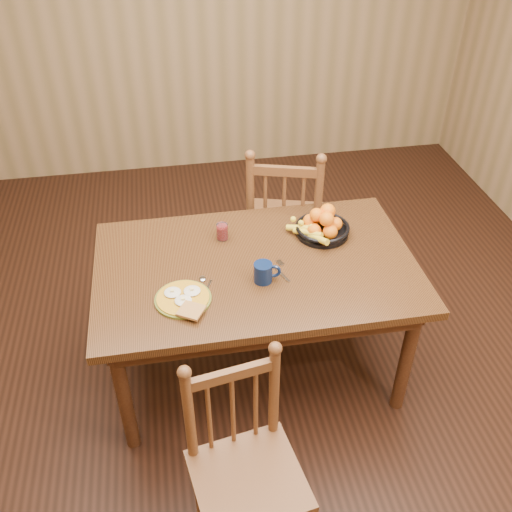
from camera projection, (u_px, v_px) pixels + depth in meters
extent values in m
cube|color=black|center=(256.00, 366.00, 3.31)|extent=(4.50, 5.00, 0.01)
cube|color=brown|center=(201.00, 8.00, 4.44)|extent=(4.50, 0.01, 2.70)
cube|color=black|center=(256.00, 267.00, 2.86)|extent=(1.60, 1.00, 0.04)
cube|color=black|center=(243.00, 232.00, 3.23)|extent=(1.40, 0.04, 0.10)
cube|color=black|center=(272.00, 337.00, 2.58)|extent=(1.40, 0.04, 0.10)
cube|color=black|center=(390.00, 264.00, 3.00)|extent=(0.04, 0.84, 0.10)
cube|color=black|center=(112.00, 295.00, 2.81)|extent=(0.04, 0.84, 0.10)
cylinder|color=black|center=(124.00, 398.00, 2.68)|extent=(0.07, 0.07, 0.70)
cylinder|color=black|center=(406.00, 359.00, 2.87)|extent=(0.07, 0.07, 0.70)
cylinder|color=black|center=(125.00, 288.00, 3.31)|extent=(0.07, 0.07, 0.70)
cylinder|color=black|center=(357.00, 263.00, 3.50)|extent=(0.07, 0.07, 0.70)
cube|color=#502B18|center=(285.00, 222.00, 3.61)|extent=(0.59, 0.57, 0.04)
cylinder|color=#502B18|center=(314.00, 239.00, 3.90)|extent=(0.04, 0.04, 0.47)
cylinder|color=#502B18|center=(257.00, 236.00, 3.93)|extent=(0.04, 0.04, 0.47)
cylinder|color=#502B18|center=(312.00, 273.00, 3.60)|extent=(0.04, 0.04, 0.47)
cylinder|color=#502B18|center=(251.00, 269.00, 3.64)|extent=(0.04, 0.04, 0.47)
cylinder|color=#502B18|center=(318.00, 203.00, 3.26)|extent=(0.05, 0.05, 0.56)
cylinder|color=#502B18|center=(250.00, 199.00, 3.29)|extent=(0.05, 0.05, 0.56)
cylinder|color=#502B18|center=(284.00, 209.00, 3.31)|extent=(0.02, 0.02, 0.43)
cube|color=#502B18|center=(285.00, 171.00, 3.16)|extent=(0.38, 0.14, 0.05)
cube|color=#502B18|center=(248.00, 480.00, 2.25)|extent=(0.49, 0.47, 0.04)
cylinder|color=#502B18|center=(198.00, 489.00, 2.47)|extent=(0.03, 0.03, 0.42)
cylinder|color=#502B18|center=(273.00, 465.00, 2.56)|extent=(0.03, 0.03, 0.42)
cylinder|color=#502B18|center=(189.00, 416.00, 2.19)|extent=(0.04, 0.04, 0.50)
cylinder|color=#502B18|center=(274.00, 392.00, 2.28)|extent=(0.04, 0.04, 0.50)
cylinder|color=#502B18|center=(233.00, 412.00, 2.27)|extent=(0.02, 0.02, 0.39)
cube|color=#502B18|center=(231.00, 374.00, 2.13)|extent=(0.35, 0.09, 0.05)
cylinder|color=#59601E|center=(183.00, 299.00, 2.63)|extent=(0.26, 0.26, 0.01)
cylinder|color=#BF8518|center=(183.00, 298.00, 2.62)|extent=(0.24, 0.24, 0.01)
ellipsoid|color=silver|center=(173.00, 292.00, 2.64)|extent=(0.08, 0.08, 0.01)
cube|color=#F2E08C|center=(172.00, 291.00, 2.63)|extent=(0.02, 0.02, 0.01)
ellipsoid|color=silver|center=(192.00, 291.00, 2.65)|extent=(0.08, 0.08, 0.01)
cube|color=#F2E08C|center=(192.00, 289.00, 2.64)|extent=(0.02, 0.02, 0.01)
ellipsoid|color=silver|center=(183.00, 300.00, 2.59)|extent=(0.08, 0.08, 0.01)
cube|color=#F2E08C|center=(183.00, 299.00, 2.59)|extent=(0.02, 0.02, 0.01)
cube|color=brown|center=(191.00, 311.00, 2.54)|extent=(0.14, 0.14, 0.01)
cube|color=silver|center=(281.00, 274.00, 2.78)|extent=(0.06, 0.14, 0.00)
cube|color=silver|center=(280.00, 263.00, 2.85)|extent=(0.04, 0.05, 0.00)
cube|color=silver|center=(207.00, 288.00, 2.69)|extent=(0.06, 0.11, 0.00)
ellipsoid|color=silver|center=(203.00, 278.00, 2.75)|extent=(0.03, 0.04, 0.01)
cylinder|color=#0A1839|center=(263.00, 273.00, 2.71)|extent=(0.09, 0.09, 0.10)
torus|color=#0A1839|center=(274.00, 271.00, 2.72)|extent=(0.07, 0.02, 0.07)
cylinder|color=black|center=(263.00, 265.00, 2.69)|extent=(0.08, 0.08, 0.00)
cylinder|color=silver|center=(222.00, 232.00, 2.99)|extent=(0.06, 0.06, 0.09)
cylinder|color=maroon|center=(222.00, 233.00, 3.00)|extent=(0.05, 0.05, 0.07)
cylinder|color=black|center=(322.00, 232.00, 3.05)|extent=(0.28, 0.28, 0.02)
torus|color=black|center=(323.00, 227.00, 3.03)|extent=(0.29, 0.29, 0.02)
cylinder|color=black|center=(322.00, 234.00, 3.05)|extent=(0.10, 0.10, 0.01)
sphere|color=orange|center=(335.00, 224.00, 3.03)|extent=(0.07, 0.07, 0.07)
sphere|color=orange|center=(323.00, 218.00, 3.07)|extent=(0.08, 0.08, 0.08)
sphere|color=orange|center=(310.00, 221.00, 3.04)|extent=(0.08, 0.08, 0.08)
sphere|color=orange|center=(314.00, 231.00, 2.98)|extent=(0.07, 0.07, 0.07)
sphere|color=orange|center=(330.00, 232.00, 2.97)|extent=(0.08, 0.08, 0.08)
sphere|color=orange|center=(328.00, 211.00, 3.01)|extent=(0.08, 0.08, 0.08)
sphere|color=orange|center=(317.00, 215.00, 2.98)|extent=(0.07, 0.07, 0.07)
sphere|color=orange|center=(327.00, 219.00, 2.95)|extent=(0.08, 0.08, 0.08)
cylinder|color=yellow|center=(308.00, 233.00, 2.98)|extent=(0.10, 0.17, 0.07)
cylinder|color=yellow|center=(302.00, 228.00, 3.02)|extent=(0.14, 0.15, 0.07)
cylinder|color=yellow|center=(316.00, 238.00, 2.95)|extent=(0.06, 0.18, 0.07)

